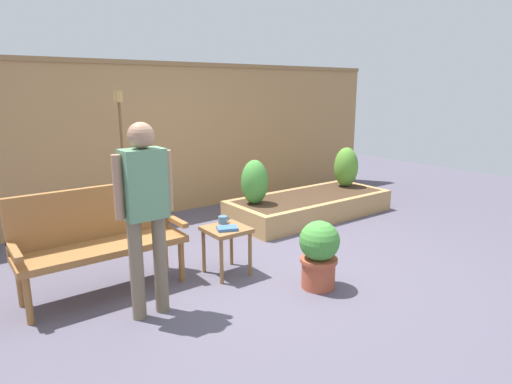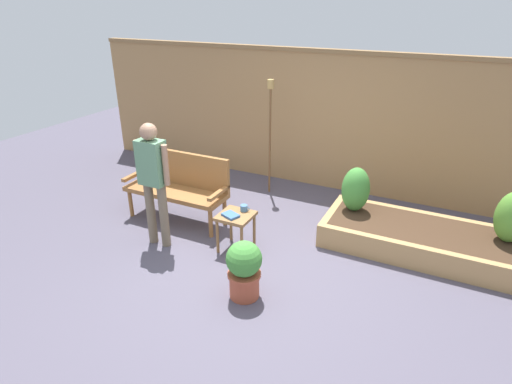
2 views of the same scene
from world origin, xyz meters
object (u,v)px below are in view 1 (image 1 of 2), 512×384
at_px(garden_bench, 99,233).
at_px(potted_boxwood, 319,252).
at_px(person_by_bench, 145,204).
at_px(cup_on_table, 223,220).
at_px(side_table, 226,236).
at_px(shrub_far_corner, 346,167).
at_px(book_on_table, 227,228).
at_px(tiki_torch, 121,139).
at_px(shrub_near_bench, 255,182).

bearing_deg(garden_bench, potted_boxwood, -35.67).
relative_size(garden_bench, person_by_bench, 0.92).
bearing_deg(cup_on_table, garden_bench, 167.09).
relative_size(garden_bench, side_table, 3.00).
distance_m(cup_on_table, person_by_bench, 1.15).
distance_m(garden_bench, potted_boxwood, 1.99).
height_order(potted_boxwood, shrub_far_corner, shrub_far_corner).
distance_m(garden_bench, book_on_table, 1.16).
relative_size(cup_on_table, person_by_bench, 0.08).
distance_m(tiki_torch, person_by_bench, 2.15).
relative_size(book_on_table, person_by_bench, 0.12).
relative_size(cup_on_table, potted_boxwood, 0.19).
bearing_deg(garden_bench, side_table, -19.69).
bearing_deg(tiki_torch, potted_boxwood, -71.01).
height_order(side_table, person_by_bench, person_by_bench).
relative_size(book_on_table, shrub_near_bench, 0.32).
bearing_deg(side_table, cup_on_table, 70.77).
bearing_deg(book_on_table, shrub_near_bench, 66.12).
relative_size(garden_bench, book_on_table, 7.53).
relative_size(book_on_table, tiki_torch, 0.11).
distance_m(side_table, shrub_near_bench, 1.61).
distance_m(side_table, cup_on_table, 0.18).
bearing_deg(book_on_table, shrub_far_corner, 43.20).
relative_size(book_on_table, shrub_far_corner, 0.31).
xyz_separation_m(garden_bench, tiki_torch, (0.75, 1.35, 0.66)).
bearing_deg(side_table, shrub_far_corner, 20.59).
bearing_deg(garden_bench, tiki_torch, 61.12).
xyz_separation_m(garden_bench, shrub_far_corner, (4.02, 0.71, 0.06)).
height_order(side_table, potted_boxwood, potted_boxwood).
xyz_separation_m(cup_on_table, shrub_near_bench, (1.11, 0.97, 0.08)).
distance_m(side_table, shrub_far_corner, 3.13).
distance_m(side_table, book_on_table, 0.12).
distance_m(potted_boxwood, shrub_far_corner, 3.06).
bearing_deg(potted_boxwood, book_on_table, 128.03).
bearing_deg(shrub_near_bench, tiki_torch, 156.87).
bearing_deg(garden_bench, shrub_far_corner, 9.97).
bearing_deg(cup_on_table, shrub_far_corner, 18.59).
bearing_deg(person_by_bench, cup_on_table, 23.95).
bearing_deg(shrub_far_corner, side_table, -159.41).
distance_m(cup_on_table, shrub_near_bench, 1.48).
height_order(shrub_far_corner, person_by_bench, person_by_bench).
xyz_separation_m(tiki_torch, person_by_bench, (-0.58, -2.05, -0.27)).
xyz_separation_m(garden_bench, cup_on_table, (1.14, -0.26, -0.03)).
distance_m(shrub_far_corner, tiki_torch, 3.39).
xyz_separation_m(side_table, shrub_far_corner, (2.93, 1.10, 0.21)).
height_order(shrub_near_bench, tiki_torch, tiki_torch).
distance_m(garden_bench, shrub_far_corner, 4.08).
height_order(side_table, cup_on_table, cup_on_table).
bearing_deg(tiki_torch, person_by_bench, -105.88).
height_order(shrub_far_corner, tiki_torch, tiki_torch).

